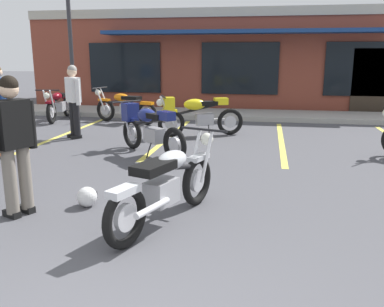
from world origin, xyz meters
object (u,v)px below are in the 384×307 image
(motorcycle_red_sportbike, at_px, (59,105))
(parking_lot_lamp_post, at_px, (66,2))
(motorcycle_silver_naked, at_px, (196,114))
(person_near_building, at_px, (14,138))
(helmet_on_pavement, at_px, (87,197))
(motorcycle_foreground_classic, at_px, (167,184))
(motorcycle_orange_scrambler, at_px, (125,107))
(person_in_black_shirt, at_px, (0,98))
(motorcycle_black_cruiser, at_px, (148,127))
(person_by_back_row, at_px, (73,97))

(motorcycle_red_sportbike, xyz_separation_m, parking_lot_lamp_post, (0.24, 0.43, 2.92))
(motorcycle_silver_naked, bearing_deg, person_near_building, -103.17)
(motorcycle_silver_naked, xyz_separation_m, helmet_on_pavement, (-0.58, -4.92, -0.40))
(motorcycle_foreground_classic, bearing_deg, parking_lot_lamp_post, 122.59)
(motorcycle_orange_scrambler, height_order, person_in_black_shirt, person_in_black_shirt)
(parking_lot_lamp_post, bearing_deg, person_near_building, -68.65)
(person_in_black_shirt, distance_m, helmet_on_pavement, 5.23)
(motorcycle_black_cruiser, height_order, person_near_building, person_near_building)
(person_near_building, relative_size, helmet_on_pavement, 6.44)
(motorcycle_orange_scrambler, distance_m, person_by_back_row, 2.42)
(motorcycle_black_cruiser, height_order, motorcycle_silver_naked, same)
(motorcycle_red_sportbike, xyz_separation_m, person_in_black_shirt, (0.18, -2.99, 0.49))
(motorcycle_silver_naked, distance_m, parking_lot_lamp_post, 5.50)
(motorcycle_red_sportbike, bearing_deg, motorcycle_orange_scrambler, -2.95)
(motorcycle_foreground_classic, height_order, parking_lot_lamp_post, parking_lot_lamp_post)
(motorcycle_silver_naked, bearing_deg, person_by_back_row, -165.33)
(motorcycle_foreground_classic, xyz_separation_m, person_in_black_shirt, (-4.79, 3.98, 0.49))
(motorcycle_black_cruiser, distance_m, person_by_back_row, 2.51)
(person_in_black_shirt, xyz_separation_m, person_near_building, (2.99, -4.08, 0.00))
(person_in_black_shirt, relative_size, parking_lot_lamp_post, 0.32)
(motorcycle_silver_naked, relative_size, motorcycle_orange_scrambler, 0.98)
(helmet_on_pavement, bearing_deg, person_in_black_shirt, 135.00)
(motorcycle_black_cruiser, height_order, person_by_back_row, person_by_back_row)
(motorcycle_foreground_classic, bearing_deg, person_near_building, -176.85)
(motorcycle_black_cruiser, bearing_deg, motorcycle_foreground_classic, -70.48)
(parking_lot_lamp_post, bearing_deg, person_in_black_shirt, -90.94)
(motorcycle_red_sportbike, relative_size, person_by_back_row, 1.25)
(motorcycle_orange_scrambler, bearing_deg, motorcycle_red_sportbike, 177.05)
(helmet_on_pavement, bearing_deg, person_by_back_row, 117.23)
(motorcycle_red_sportbike, bearing_deg, person_in_black_shirt, -86.53)
(person_in_black_shirt, bearing_deg, motorcycle_red_sportbike, 93.47)
(motorcycle_foreground_classic, height_order, motorcycle_silver_naked, same)
(person_in_black_shirt, relative_size, person_near_building, 1.00)
(motorcycle_orange_scrambler, bearing_deg, parking_lot_lamp_post, 163.68)
(motorcycle_black_cruiser, relative_size, motorcycle_silver_naked, 0.87)
(motorcycle_orange_scrambler, distance_m, parking_lot_lamp_post, 3.49)
(motorcycle_red_sportbike, bearing_deg, motorcycle_silver_naked, -21.35)
(motorcycle_foreground_classic, relative_size, motorcycle_silver_naked, 1.01)
(motorcycle_red_sportbike, distance_m, motorcycle_orange_scrambler, 2.08)
(motorcycle_foreground_classic, bearing_deg, helmet_on_pavement, 163.93)
(motorcycle_silver_naked, height_order, motorcycle_orange_scrambler, same)
(person_in_black_shirt, bearing_deg, motorcycle_black_cruiser, -11.09)
(person_near_building, distance_m, parking_lot_lamp_post, 8.41)
(motorcycle_red_sportbike, height_order, person_by_back_row, person_by_back_row)
(motorcycle_foreground_classic, xyz_separation_m, parking_lot_lamp_post, (-4.73, 7.40, 2.92))
(motorcycle_red_sportbike, distance_m, motorcycle_silver_naked, 4.75)
(motorcycle_orange_scrambler, xyz_separation_m, helmet_on_pavement, (1.76, -6.54, -0.33))
(motorcycle_red_sportbike, height_order, motorcycle_silver_naked, same)
(motorcycle_black_cruiser, bearing_deg, parking_lot_lamp_post, 130.86)
(helmet_on_pavement, bearing_deg, motorcycle_silver_naked, 83.24)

